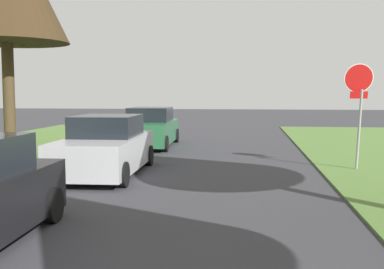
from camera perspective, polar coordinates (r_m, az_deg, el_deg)
The scene contains 3 objects.
stop_sign_far at distance 13.83m, azimuth 19.59°, elevation 4.75°, with size 0.82×0.56×2.94m.
parked_sedan_silver at distance 12.80m, azimuth -10.42°, elevation -1.55°, with size 2.05×4.45×1.57m.
parked_sedan_green at distance 19.10m, azimuth -5.14°, elevation 0.73°, with size 2.05×4.45×1.57m.
Camera 1 is at (1.60, 0.42, 2.21)m, focal length 43.95 mm.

